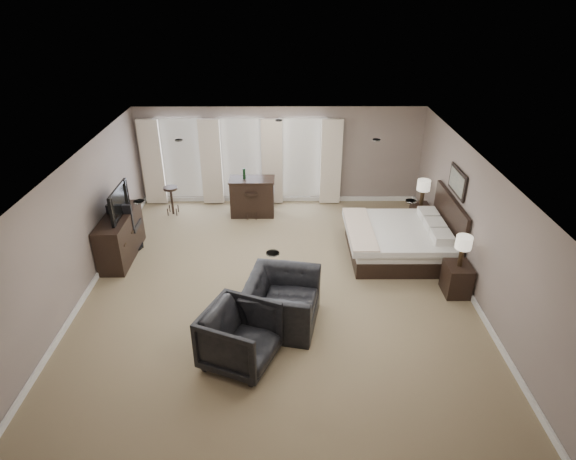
{
  "coord_description": "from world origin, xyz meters",
  "views": [
    {
      "loc": [
        0.16,
        -7.94,
        5.5
      ],
      "look_at": [
        0.2,
        0.4,
        1.1
      ],
      "focal_mm": 30.0,
      "sensor_mm": 36.0,
      "label": 1
    }
  ],
  "objects_px": {
    "nightstand_far": "(419,215)",
    "lamp_far": "(423,193)",
    "dresser": "(120,237)",
    "armchair_near": "(282,295)",
    "bar_counter": "(252,197)",
    "armchair_far": "(240,335)",
    "bed": "(397,228)",
    "bar_stool_right": "(252,205)",
    "lamp_near": "(462,251)",
    "bar_stool_left": "(172,201)",
    "nightstand_near": "(457,279)",
    "desk_chair": "(126,224)",
    "tv": "(116,213)"
  },
  "relations": [
    {
      "from": "nightstand_far",
      "to": "lamp_far",
      "type": "relative_size",
      "value": 0.86
    },
    {
      "from": "dresser",
      "to": "armchair_near",
      "type": "xyz_separation_m",
      "value": [
        3.53,
        -2.32,
        0.1
      ]
    },
    {
      "from": "lamp_far",
      "to": "bar_counter",
      "type": "bearing_deg",
      "value": 171.28
    },
    {
      "from": "nightstand_far",
      "to": "armchair_far",
      "type": "height_order",
      "value": "armchair_far"
    },
    {
      "from": "bed",
      "to": "bar_stool_right",
      "type": "height_order",
      "value": "bed"
    },
    {
      "from": "bed",
      "to": "lamp_near",
      "type": "distance_m",
      "value": 1.72
    },
    {
      "from": "bar_stool_left",
      "to": "bar_stool_right",
      "type": "relative_size",
      "value": 1.03
    },
    {
      "from": "bed",
      "to": "lamp_far",
      "type": "xyz_separation_m",
      "value": [
        0.89,
        1.45,
        0.19
      ]
    },
    {
      "from": "nightstand_near",
      "to": "desk_chair",
      "type": "height_order",
      "value": "desk_chair"
    },
    {
      "from": "tv",
      "to": "dresser",
      "type": "bearing_deg",
      "value": 0.0
    },
    {
      "from": "nightstand_near",
      "to": "lamp_near",
      "type": "xyz_separation_m",
      "value": [
        0.0,
        0.0,
        0.63
      ]
    },
    {
      "from": "armchair_far",
      "to": "bar_stool_right",
      "type": "bearing_deg",
      "value": 24.55
    },
    {
      "from": "nightstand_near",
      "to": "dresser",
      "type": "bearing_deg",
      "value": 168.41
    },
    {
      "from": "nightstand_near",
      "to": "armchair_far",
      "type": "relative_size",
      "value": 0.58
    },
    {
      "from": "tv",
      "to": "desk_chair",
      "type": "distance_m",
      "value": 0.6
    },
    {
      "from": "desk_chair",
      "to": "nightstand_near",
      "type": "bearing_deg",
      "value": 164.46
    },
    {
      "from": "bar_stool_left",
      "to": "armchair_far",
      "type": "bearing_deg",
      "value": -67.88
    },
    {
      "from": "nightstand_near",
      "to": "bar_stool_right",
      "type": "xyz_separation_m",
      "value": [
        -4.18,
        3.33,
        0.06
      ]
    },
    {
      "from": "nightstand_near",
      "to": "armchair_far",
      "type": "xyz_separation_m",
      "value": [
        -4.04,
        -1.88,
        0.23
      ]
    },
    {
      "from": "nightstand_far",
      "to": "armchair_near",
      "type": "bearing_deg",
      "value": -131.74
    },
    {
      "from": "tv",
      "to": "desk_chair",
      "type": "height_order",
      "value": "desk_chair"
    },
    {
      "from": "armchair_near",
      "to": "desk_chair",
      "type": "relative_size",
      "value": 1.14
    },
    {
      "from": "lamp_far",
      "to": "dresser",
      "type": "bearing_deg",
      "value": -167.92
    },
    {
      "from": "bed",
      "to": "bar_counter",
      "type": "distance_m",
      "value": 3.89
    },
    {
      "from": "dresser",
      "to": "bar_counter",
      "type": "bearing_deg",
      "value": 37.62
    },
    {
      "from": "nightstand_far",
      "to": "lamp_near",
      "type": "relative_size",
      "value": 0.89
    },
    {
      "from": "lamp_far",
      "to": "armchair_near",
      "type": "bearing_deg",
      "value": -131.74
    },
    {
      "from": "bed",
      "to": "tv",
      "type": "relative_size",
      "value": 1.92
    },
    {
      "from": "nightstand_far",
      "to": "dresser",
      "type": "height_order",
      "value": "dresser"
    },
    {
      "from": "bar_stool_right",
      "to": "desk_chair",
      "type": "xyz_separation_m",
      "value": [
        -2.71,
        -1.53,
        0.23
      ]
    },
    {
      "from": "tv",
      "to": "bar_stool_right",
      "type": "distance_m",
      "value": 3.41
    },
    {
      "from": "tv",
      "to": "bed",
      "type": "bearing_deg",
      "value": -89.71
    },
    {
      "from": "lamp_near",
      "to": "desk_chair",
      "type": "distance_m",
      "value": 7.13
    },
    {
      "from": "nightstand_near",
      "to": "lamp_near",
      "type": "relative_size",
      "value": 1.0
    },
    {
      "from": "desk_chair",
      "to": "bar_stool_right",
      "type": "bearing_deg",
      "value": -151.52
    },
    {
      "from": "bar_counter",
      "to": "bar_stool_left",
      "type": "bearing_deg",
      "value": 178.79
    },
    {
      "from": "dresser",
      "to": "bar_stool_left",
      "type": "bearing_deg",
      "value": 73.01
    },
    {
      "from": "armchair_near",
      "to": "bar_stool_right",
      "type": "xyz_separation_m",
      "value": [
        -0.79,
        4.22,
        -0.23
      ]
    },
    {
      "from": "nightstand_far",
      "to": "dresser",
      "type": "bearing_deg",
      "value": -167.92
    },
    {
      "from": "lamp_near",
      "to": "armchair_near",
      "type": "distance_m",
      "value": 3.52
    },
    {
      "from": "armchair_far",
      "to": "desk_chair",
      "type": "bearing_deg",
      "value": 60.75
    },
    {
      "from": "dresser",
      "to": "bar_stool_left",
      "type": "distance_m",
      "value": 2.27
    },
    {
      "from": "lamp_far",
      "to": "bar_counter",
      "type": "xyz_separation_m",
      "value": [
        -4.17,
        0.64,
        -0.38
      ]
    },
    {
      "from": "armchair_near",
      "to": "bar_stool_right",
      "type": "bearing_deg",
      "value": 21.86
    },
    {
      "from": "nightstand_far",
      "to": "bar_stool_left",
      "type": "height_order",
      "value": "bar_stool_left"
    },
    {
      "from": "lamp_far",
      "to": "bar_stool_left",
      "type": "relative_size",
      "value": 0.86
    },
    {
      "from": "nightstand_far",
      "to": "bar_stool_right",
      "type": "relative_size",
      "value": 0.76
    },
    {
      "from": "tv",
      "to": "armchair_near",
      "type": "relative_size",
      "value": 0.82
    },
    {
      "from": "bar_stool_left",
      "to": "bar_stool_right",
      "type": "height_order",
      "value": "bar_stool_left"
    },
    {
      "from": "nightstand_far",
      "to": "bar_stool_left",
      "type": "distance_m",
      "value": 6.3
    }
  ]
}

